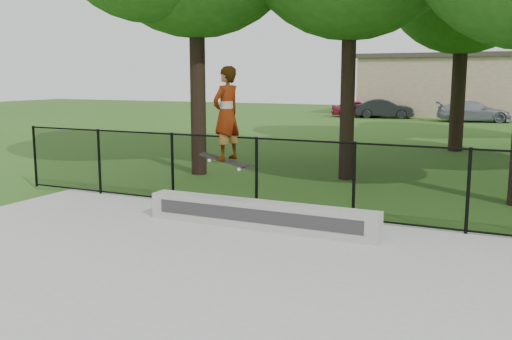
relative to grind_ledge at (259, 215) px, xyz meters
The scene contains 7 objects.
grind_ledge is the anchor object (origin of this frame).
car_a 30.23m from the grind_ledge, 102.23° to the left, with size 1.36×3.35×1.15m, color maroon.
car_b 29.45m from the grind_ledge, 98.49° to the left, with size 1.31×3.41×1.24m, color black.
car_c 28.30m from the grind_ledge, 87.37° to the left, with size 1.76×3.97×1.25m, color gray.
skater_airborne 1.87m from the grind_ledge, behind, with size 0.83×0.69×1.83m.
chainlink_fence 1.90m from the grind_ledge, 41.04° to the left, with size 16.06×0.06×1.50m.
distant_building 33.36m from the grind_ledge, 91.07° to the left, with size 12.40×6.40×4.30m.
Camera 1 is at (2.79, -4.27, 2.74)m, focal length 40.00 mm.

